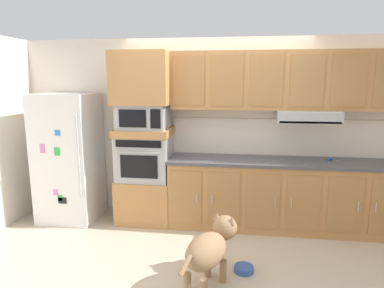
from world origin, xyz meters
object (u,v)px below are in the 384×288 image
dog (211,247)px  dog_food_bowl (244,269)px  built_in_oven (145,157)px  microwave (144,116)px  screwdriver (330,159)px  refrigerator (69,157)px

dog → dog_food_bowl: bearing=-27.2°
built_in_oven → microwave: bearing=-0.8°
built_in_oven → screwdriver: size_ratio=4.15×
microwave → dog: microwave is taller
dog → microwave: bearing=61.0°
screwdriver → dog: size_ratio=0.18×
microwave → refrigerator: bearing=-176.4°
refrigerator → built_in_oven: 1.07m
microwave → screwdriver: (2.44, 0.07, -0.53)m
dog → dog_food_bowl: dog is taller
microwave → dog_food_bowl: bearing=-40.4°
dog_food_bowl → refrigerator: bearing=156.0°
built_in_oven → dog_food_bowl: 1.97m
microwave → dog_food_bowl: 2.27m
refrigerator → microwave: 1.22m
screwdriver → dog_food_bowl: (-1.09, -1.22, -0.90)m
screwdriver → dog_food_bowl: 1.87m
dog_food_bowl → built_in_oven: bearing=139.6°
microwave → dog: (1.02, -1.40, -1.07)m
microwave → screwdriver: bearing=1.7°
refrigerator → microwave: bearing=3.6°
microwave → screwdriver: size_ratio=3.82×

